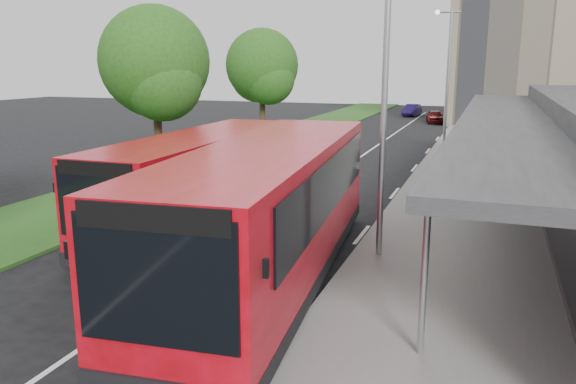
# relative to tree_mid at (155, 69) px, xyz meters

# --- Properties ---
(ground) EXTENTS (120.00, 120.00, 0.00)m
(ground) POSITION_rel_tree_mid_xyz_m (7.01, -9.05, -4.89)
(ground) COLOR black
(ground) RESTS_ON ground
(pavement) EXTENTS (5.00, 80.00, 0.15)m
(pavement) POSITION_rel_tree_mid_xyz_m (13.01, 10.95, -4.81)
(pavement) COLOR gray
(pavement) RESTS_ON ground
(grass_verge) EXTENTS (5.00, 80.00, 0.10)m
(grass_verge) POSITION_rel_tree_mid_xyz_m (0.01, 10.95, -4.84)
(grass_verge) COLOR #1D4917
(grass_verge) RESTS_ON ground
(lane_centre_line) EXTENTS (0.12, 70.00, 0.01)m
(lane_centre_line) POSITION_rel_tree_mid_xyz_m (7.01, 5.95, -4.88)
(lane_centre_line) COLOR silver
(lane_centre_line) RESTS_ON ground
(kerb_dashes) EXTENTS (0.12, 56.00, 0.01)m
(kerb_dashes) POSITION_rel_tree_mid_xyz_m (10.31, 9.95, -4.88)
(kerb_dashes) COLOR silver
(kerb_dashes) RESTS_ON ground
(tree_mid) EXTENTS (4.71, 4.71, 7.57)m
(tree_mid) POSITION_rel_tree_mid_xyz_m (0.00, 0.00, 0.00)
(tree_mid) COLOR black
(tree_mid) RESTS_ON ground
(tree_far) EXTENTS (4.55, 4.55, 7.28)m
(tree_far) POSITION_rel_tree_mid_xyz_m (0.00, 12.00, -0.19)
(tree_far) COLOR black
(tree_far) RESTS_ON ground
(lamp_post_near) EXTENTS (1.44, 0.28, 8.00)m
(lamp_post_near) POSITION_rel_tree_mid_xyz_m (11.13, -7.05, -0.17)
(lamp_post_near) COLOR #999BA1
(lamp_post_near) RESTS_ON pavement
(lamp_post_far) EXTENTS (1.44, 0.28, 8.00)m
(lamp_post_far) POSITION_rel_tree_mid_xyz_m (11.13, 12.95, -0.17)
(lamp_post_far) COLOR #999BA1
(lamp_post_far) RESTS_ON pavement
(bus_main) EXTENTS (4.01, 11.81, 3.29)m
(bus_main) POSITION_rel_tree_mid_xyz_m (9.02, -9.28, -3.20)
(bus_main) COLOR red
(bus_main) RESTS_ON ground
(bus_second) EXTENTS (2.81, 10.38, 2.92)m
(bus_second) POSITION_rel_tree_mid_xyz_m (5.15, -5.67, -3.39)
(bus_second) COLOR red
(bus_second) RESTS_ON ground
(litter_bin) EXTENTS (0.63, 0.63, 0.88)m
(litter_bin) POSITION_rel_tree_mid_xyz_m (12.85, 2.06, -4.30)
(litter_bin) COLOR #3E2119
(litter_bin) RESTS_ON pavement
(bollard) EXTENTS (0.23, 0.23, 1.13)m
(bollard) POSITION_rel_tree_mid_xyz_m (11.91, 7.95, -4.18)
(bollard) COLOR #F4B30C
(bollard) RESTS_ON pavement
(car_near) EXTENTS (1.88, 3.53, 1.14)m
(car_near) POSITION_rel_tree_mid_xyz_m (9.02, 29.80, -4.32)
(car_near) COLOR #5C0D0E
(car_near) RESTS_ON ground
(car_far) EXTENTS (1.63, 3.63, 1.16)m
(car_far) POSITION_rel_tree_mid_xyz_m (6.17, 36.22, -4.31)
(car_far) COLOR navy
(car_far) RESTS_ON ground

